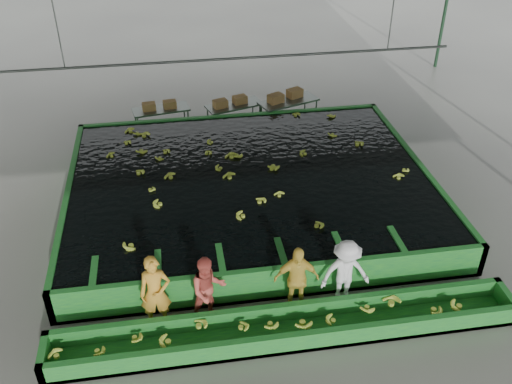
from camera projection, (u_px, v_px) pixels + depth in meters
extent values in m
plane|color=slate|center=(259.00, 234.00, 15.06)|extent=(80.00, 80.00, 0.00)
cube|color=gray|center=(260.00, 50.00, 12.31)|extent=(20.00, 22.00, 0.04)
cube|color=black|center=(250.00, 177.00, 15.83)|extent=(9.70, 7.70, 0.00)
cylinder|color=#59605B|center=(232.00, 59.00, 17.53)|extent=(0.08, 0.08, 14.00)
cylinder|color=#59605B|center=(58.00, 35.00, 16.31)|extent=(0.04, 0.04, 2.00)
cylinder|color=#59605B|center=(392.00, 18.00, 17.66)|extent=(0.04, 0.04, 2.00)
imported|color=gold|center=(155.00, 293.00, 11.89)|extent=(0.67, 0.44, 1.81)
imported|color=#CD5245|center=(208.00, 290.00, 12.08)|extent=(0.91, 0.78, 1.65)
imported|color=yellow|center=(296.00, 279.00, 12.33)|extent=(1.01, 0.47, 1.69)
imported|color=white|center=(345.00, 273.00, 12.48)|extent=(1.11, 0.65, 1.70)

